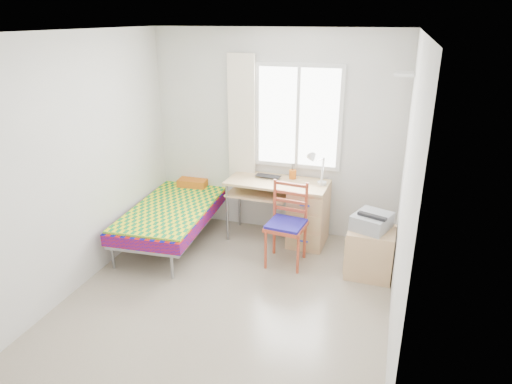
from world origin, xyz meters
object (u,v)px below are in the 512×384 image
Objects in this scene: printer at (372,221)px; desk at (303,211)px; bed at (178,207)px; cabinet at (370,252)px; chair at (288,219)px.

desk is at bearing 169.12° from printer.
bed is 1.60m from desk.
desk is 2.54× the size of printer.
desk is at bearing 8.53° from bed.
cabinet is 0.37m from printer.
chair reaches higher than bed.
desk reaches higher than printer.
printer is at bearing -28.87° from desk.
chair is at bearing -158.48° from printer.
bed is 4.06× the size of printer.
desk is 1.32× the size of chair.
desk is 0.56m from chair.
bed is 2.44m from printer.
cabinet is at bearing -8.84° from bed.
cabinet is at bearing -30.18° from desk.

